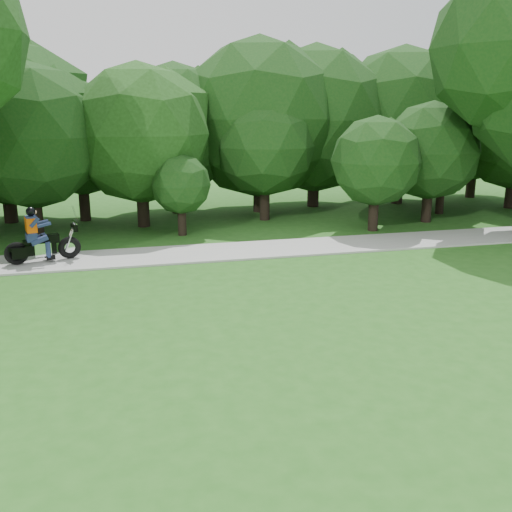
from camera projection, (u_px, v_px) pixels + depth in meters
name	position (u px, v px, depth m)	size (l,w,h in m)	color
ground	(366.00, 351.00, 10.65)	(100.00, 100.00, 0.00)	#245A19
walkway	(259.00, 250.00, 18.15)	(60.00, 2.20, 0.06)	#989893
tree_line	(211.00, 128.00, 23.34)	(39.01, 11.76, 7.36)	black
touring_motorcycle	(38.00, 242.00, 16.41)	(2.11, 1.03, 1.63)	black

